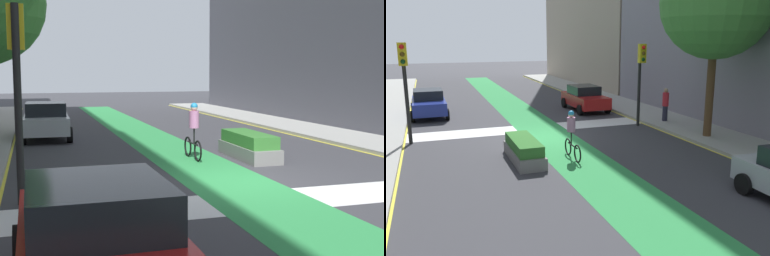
{
  "view_description": "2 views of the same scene",
  "coord_description": "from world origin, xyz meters",
  "views": [
    {
      "loc": [
        -5.2,
        -11.99,
        2.83
      ],
      "look_at": [
        -0.95,
        1.49,
        1.27
      ],
      "focal_mm": 47.55,
      "sensor_mm": 36.0,
      "label": 1
    },
    {
      "loc": [
        4.77,
        17.66,
        4.57
      ],
      "look_at": [
        -0.3,
        4.09,
        1.29
      ],
      "focal_mm": 37.59,
      "sensor_mm": 36.0,
      "label": 2
    }
  ],
  "objects": [
    {
      "name": "curb_stripe_left",
      "position": [
        -6.0,
        0.0,
        0.01
      ],
      "size": [
        0.16,
        60.0,
        0.01
      ],
      "primitive_type": "cube",
      "color": "yellow",
      "rests_on": "ground_plane"
    },
    {
      "name": "curb_stripe_right",
      "position": [
        6.0,
        0.0,
        0.01
      ],
      "size": [
        0.16,
        60.0,
        0.01
      ],
      "primitive_type": "cube",
      "color": "yellow",
      "rests_on": "ground_plane"
    },
    {
      "name": "ground_plane",
      "position": [
        0.0,
        0.0,
        0.0
      ],
      "size": [
        120.0,
        120.0,
        0.0
      ],
      "primitive_type": "plane",
      "color": "#38383D"
    },
    {
      "name": "traffic_signal_near_right",
      "position": [
        5.68,
        -0.79,
        3.06
      ],
      "size": [
        0.35,
        0.52,
        4.36
      ],
      "color": "black",
      "rests_on": "ground_plane"
    },
    {
      "name": "pedestrian_sidewalk_left_a",
      "position": [
        -7.1,
        -0.67,
        1.06
      ],
      "size": [
        0.34,
        0.34,
        1.77
      ],
      "color": "#262638",
      "rests_on": "sidewalk_left"
    },
    {
      "name": "traffic_signal_near_left",
      "position": [
        -5.48,
        -0.6,
        2.98
      ],
      "size": [
        0.35,
        0.52,
        4.25
      ],
      "color": "black",
      "rests_on": "ground_plane"
    },
    {
      "name": "crosswalk_band",
      "position": [
        0.0,
        -2.0,
        0.0
      ],
      "size": [
        12.0,
        1.8,
        0.01
      ],
      "primitive_type": "cube",
      "color": "silver",
      "rests_on": "ground_plane"
    },
    {
      "name": "cyclist_in_lane",
      "position": [
        -0.23,
        3.59,
        0.97
      ],
      "size": [
        0.32,
        1.73,
        1.86
      ],
      "color": "black",
      "rests_on": "ground_plane"
    },
    {
      "name": "median_planter",
      "position": [
        1.58,
        3.27,
        0.4
      ],
      "size": [
        0.99,
        3.08,
        0.85
      ],
      "color": "slate",
      "rests_on": "ground_plane"
    },
    {
      "name": "bike_lane_paint",
      "position": [
        -0.42,
        0.0,
        0.0
      ],
      "size": [
        2.4,
        60.0,
        0.01
      ],
      "primitive_type": "cube",
      "color": "#2D8C47",
      "rests_on": "ground_plane"
    },
    {
      "name": "car_blue_right_near",
      "position": [
        4.83,
        -7.3,
        0.8
      ],
      "size": [
        2.09,
        4.23,
        1.57
      ],
      "color": "navy",
      "rests_on": "ground_plane"
    },
    {
      "name": "car_red_left_near",
      "position": [
        -4.51,
        -5.97,
        0.8
      ],
      "size": [
        2.04,
        4.21,
        1.57
      ],
      "color": "#A51919",
      "rests_on": "ground_plane"
    },
    {
      "name": "sidewalk_left",
      "position": [
        -7.5,
        0.0,
        0.07
      ],
      "size": [
        3.0,
        60.0,
        0.15
      ],
      "primitive_type": "cube",
      "color": "#9E9E99",
      "rests_on": "ground_plane"
    },
    {
      "name": "street_tree_near",
      "position": [
        -7.06,
        2.93,
        6.0
      ],
      "size": [
        4.83,
        4.83,
        8.28
      ],
      "color": "brown",
      "rests_on": "sidewalk_left"
    }
  ]
}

